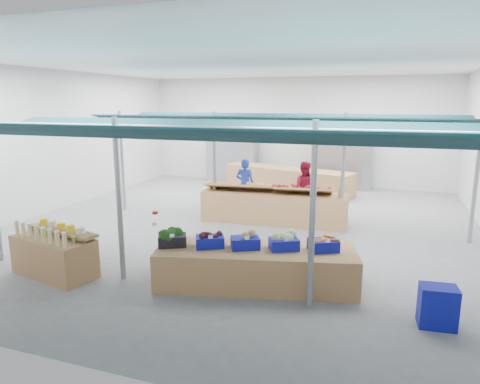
{
  "coord_description": "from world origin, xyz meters",
  "views": [
    {
      "loc": [
        3.53,
        -10.39,
        3.27
      ],
      "look_at": [
        0.49,
        -1.6,
        1.29
      ],
      "focal_mm": 32.0,
      "sensor_mm": 36.0,
      "label": 1
    }
  ],
  "objects_px": {
    "fruit_counter": "(274,207)",
    "crate_stack": "(438,307)",
    "vendor_left": "(245,184)",
    "veg_counter": "(256,266)",
    "bottle_shelf": "(56,254)",
    "vendor_right": "(304,188)"
  },
  "relations": [
    {
      "from": "fruit_counter",
      "to": "vendor_left",
      "type": "xyz_separation_m",
      "value": [
        -1.2,
        1.1,
        0.37
      ]
    },
    {
      "from": "fruit_counter",
      "to": "crate_stack",
      "type": "distance_m",
      "value": 5.91
    },
    {
      "from": "veg_counter",
      "to": "vendor_right",
      "type": "relative_size",
      "value": 2.25
    },
    {
      "from": "veg_counter",
      "to": "vendor_left",
      "type": "xyz_separation_m",
      "value": [
        -1.94,
        5.17,
        0.44
      ]
    },
    {
      "from": "fruit_counter",
      "to": "vendor_left",
      "type": "bearing_deg",
      "value": 134.56
    },
    {
      "from": "bottle_shelf",
      "to": "vendor_right",
      "type": "bearing_deg",
      "value": 71.52
    },
    {
      "from": "crate_stack",
      "to": "bottle_shelf",
      "type": "bearing_deg",
      "value": -177.78
    },
    {
      "from": "fruit_counter",
      "to": "vendor_left",
      "type": "distance_m",
      "value": 1.67
    },
    {
      "from": "crate_stack",
      "to": "vendor_left",
      "type": "xyz_separation_m",
      "value": [
        -4.89,
        5.71,
        0.47
      ]
    },
    {
      "from": "crate_stack",
      "to": "vendor_left",
      "type": "height_order",
      "value": "vendor_left"
    },
    {
      "from": "crate_stack",
      "to": "fruit_counter",
      "type": "bearing_deg",
      "value": 128.7
    },
    {
      "from": "veg_counter",
      "to": "bottle_shelf",
      "type": "bearing_deg",
      "value": 178.67
    },
    {
      "from": "vendor_left",
      "to": "crate_stack",
      "type": "bearing_deg",
      "value": 127.67
    },
    {
      "from": "vendor_right",
      "to": "vendor_left",
      "type": "bearing_deg",
      "value": -2.93
    },
    {
      "from": "fruit_counter",
      "to": "bottle_shelf",
      "type": "bearing_deg",
      "value": -124.74
    },
    {
      "from": "vendor_left",
      "to": "bottle_shelf",
      "type": "bearing_deg",
      "value": 70.11
    },
    {
      "from": "crate_stack",
      "to": "vendor_right",
      "type": "height_order",
      "value": "vendor_right"
    },
    {
      "from": "fruit_counter",
      "to": "vendor_right",
      "type": "xyz_separation_m",
      "value": [
        0.6,
        1.1,
        0.37
      ]
    },
    {
      "from": "veg_counter",
      "to": "vendor_right",
      "type": "height_order",
      "value": "vendor_right"
    },
    {
      "from": "vendor_left",
      "to": "fruit_counter",
      "type": "bearing_deg",
      "value": 134.56
    },
    {
      "from": "fruit_counter",
      "to": "crate_stack",
      "type": "bearing_deg",
      "value": -54.23
    },
    {
      "from": "bottle_shelf",
      "to": "veg_counter",
      "type": "height_order",
      "value": "bottle_shelf"
    }
  ]
}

